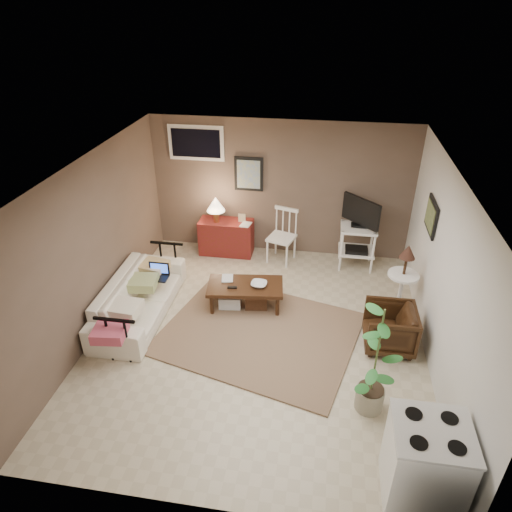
% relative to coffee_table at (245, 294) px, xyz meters
% --- Properties ---
extents(floor, '(5.00, 5.00, 0.00)m').
position_rel_coffee_table_xyz_m(floor, '(0.30, -0.65, -0.24)').
color(floor, '#C1B293').
rests_on(floor, ground).
extents(art_back, '(0.50, 0.03, 0.60)m').
position_rel_coffee_table_xyz_m(art_back, '(-0.25, 1.83, 1.21)').
color(art_back, black).
extents(art_right, '(0.03, 0.60, 0.45)m').
position_rel_coffee_table_xyz_m(art_right, '(2.53, 0.40, 1.28)').
color(art_right, black).
extents(window, '(0.96, 0.03, 0.60)m').
position_rel_coffee_table_xyz_m(window, '(-1.15, 1.83, 1.71)').
color(window, white).
extents(rug, '(3.02, 2.65, 0.02)m').
position_rel_coffee_table_xyz_m(rug, '(0.31, -0.60, -0.22)').
color(rug, '#7F624A').
rests_on(rug, floor).
extents(coffee_table, '(1.17, 0.70, 0.42)m').
position_rel_coffee_table_xyz_m(coffee_table, '(0.00, 0.00, 0.00)').
color(coffee_table, '#38210F').
rests_on(coffee_table, floor).
extents(sofa, '(0.60, 2.04, 0.80)m').
position_rel_coffee_table_xyz_m(sofa, '(-1.50, -0.41, 0.16)').
color(sofa, white).
rests_on(sofa, floor).
extents(sofa_pillows, '(0.39, 1.94, 0.14)m').
position_rel_coffee_table_xyz_m(sofa_pillows, '(-1.45, -0.65, 0.25)').
color(sofa_pillows, beige).
rests_on(sofa_pillows, sofa).
extents(sofa_end_rails, '(0.55, 2.04, 0.69)m').
position_rel_coffee_table_xyz_m(sofa_end_rails, '(-1.38, -0.41, 0.11)').
color(sofa_end_rails, black).
rests_on(sofa_end_rails, floor).
extents(laptop, '(0.31, 0.23, 0.21)m').
position_rel_coffee_table_xyz_m(laptop, '(-1.30, -0.06, 0.28)').
color(laptop, black).
rests_on(laptop, sofa).
extents(red_console, '(0.95, 0.42, 1.10)m').
position_rel_coffee_table_xyz_m(red_console, '(-0.64, 1.59, 0.15)').
color(red_console, maroon).
rests_on(red_console, floor).
extents(spindle_chair, '(0.54, 0.54, 0.95)m').
position_rel_coffee_table_xyz_m(spindle_chair, '(0.39, 1.48, 0.21)').
color(spindle_chair, white).
rests_on(spindle_chair, floor).
extents(tv_stand, '(0.60, 0.57, 1.27)m').
position_rel_coffee_table_xyz_m(tv_stand, '(1.68, 1.47, 0.44)').
color(tv_stand, white).
rests_on(tv_stand, floor).
extents(side_table, '(0.44, 0.44, 1.17)m').
position_rel_coffee_table_xyz_m(side_table, '(2.26, 0.18, 0.49)').
color(side_table, white).
rests_on(side_table, floor).
extents(armchair, '(0.61, 0.65, 0.66)m').
position_rel_coffee_table_xyz_m(armchair, '(2.06, -0.57, 0.10)').
color(armchair, black).
rests_on(armchair, floor).
extents(potted_plant, '(0.36, 0.36, 1.43)m').
position_rel_coffee_table_xyz_m(potted_plant, '(1.75, -1.69, 0.52)').
color(potted_plant, '#9C947C').
rests_on(potted_plant, floor).
extents(stove, '(0.69, 0.64, 0.90)m').
position_rel_coffee_table_xyz_m(stove, '(2.16, -2.68, 0.21)').
color(stove, white).
rests_on(stove, floor).
extents(bowl, '(0.24, 0.07, 0.23)m').
position_rel_coffee_table_xyz_m(bowl, '(0.21, 0.00, 0.28)').
color(bowl, '#38210F').
rests_on(bowl, coffee_table).
extents(book_table, '(0.17, 0.05, 0.23)m').
position_rel_coffee_table_xyz_m(book_table, '(-0.37, 0.10, 0.28)').
color(book_table, '#38210F').
rests_on(book_table, coffee_table).
extents(book_console, '(0.17, 0.05, 0.23)m').
position_rel_coffee_table_xyz_m(book_console, '(-0.33, 1.51, 0.51)').
color(book_console, '#38210F').
rests_on(book_console, red_console).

